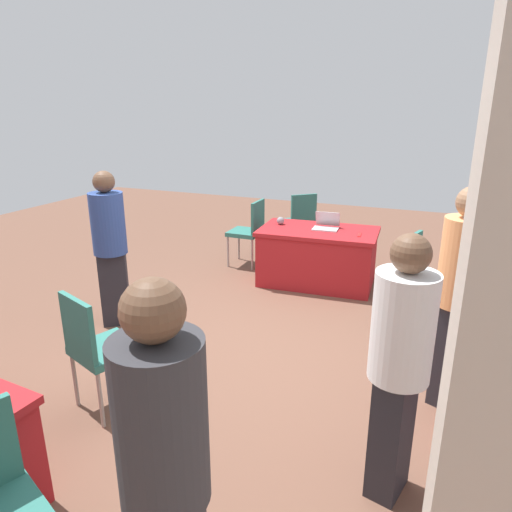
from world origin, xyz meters
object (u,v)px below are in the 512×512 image
(chair_tucked_left, at_px, (422,273))
(person_organiser, at_px, (460,289))
(person_attendee_standing, at_px, (399,359))
(person_presenter, at_px, (110,242))
(laptop_silver, at_px, (326,226))
(scissors_red, at_px, (359,235))
(person_attendee_browsing, at_px, (165,468))
(chair_back_row, at_px, (250,228))
(chair_near_front, at_px, (300,219))
(table_foreground, at_px, (317,256))
(yarn_ball, at_px, (281,221))
(chair_by_pillar, at_px, (97,344))

(chair_tucked_left, relative_size, person_organiser, 0.56)
(person_attendee_standing, bearing_deg, person_presenter, 81.60)
(laptop_silver, bearing_deg, scissors_red, 158.12)
(person_presenter, distance_m, person_attendee_browsing, 3.36)
(chair_back_row, relative_size, person_attendee_standing, 0.60)
(chair_tucked_left, height_order, person_organiser, person_organiser)
(chair_near_front, bearing_deg, chair_tucked_left, -86.61)
(person_attendee_browsing, distance_m, laptop_silver, 4.57)
(chair_near_front, bearing_deg, laptop_silver, -100.29)
(person_presenter, xyz_separation_m, person_attendee_browsing, (-2.28, 2.46, 0.04))
(person_attendee_browsing, height_order, person_organiser, person_organiser)
(table_foreground, bearing_deg, chair_tucked_left, 151.69)
(laptop_silver, distance_m, yarn_ball, 0.62)
(person_organiser, bearing_deg, person_presenter, -68.98)
(chair_by_pillar, xyz_separation_m, laptop_silver, (-0.87, -3.32, 0.21))
(person_attendee_standing, xyz_separation_m, person_organiser, (-0.31, -1.10, 0.06))
(table_foreground, height_order, chair_by_pillar, chair_by_pillar)
(person_presenter, bearing_deg, table_foreground, -163.83)
(chair_tucked_left, height_order, person_presenter, person_presenter)
(table_foreground, xyz_separation_m, scissors_red, (-0.54, 0.07, 0.37))
(person_attendee_browsing, bearing_deg, table_foreground, 72.73)
(chair_tucked_left, relative_size, person_presenter, 0.59)
(person_attendee_standing, distance_m, person_attendee_browsing, 1.43)
(table_foreground, relative_size, chair_by_pillar, 1.60)
(chair_by_pillar, distance_m, laptop_silver, 3.44)
(person_presenter, bearing_deg, scissors_red, -172.91)
(person_organiser, bearing_deg, scissors_red, -128.51)
(person_presenter, relative_size, person_attendee_browsing, 0.96)
(chair_by_pillar, xyz_separation_m, yarn_ball, (-0.25, -3.32, 0.22))
(chair_near_front, bearing_deg, chair_by_pillar, -134.41)
(chair_by_pillar, height_order, person_organiser, person_organiser)
(person_presenter, bearing_deg, chair_near_front, -142.22)
(chair_near_front, bearing_deg, scissors_red, -89.80)
(person_attendee_browsing, distance_m, person_organiser, 2.55)
(chair_tucked_left, height_order, person_attendee_standing, person_attendee_standing)
(person_attendee_standing, height_order, person_organiser, person_organiser)
(chair_near_front, xyz_separation_m, person_organiser, (-2.26, 3.31, 0.41))
(person_organiser, relative_size, laptop_silver, 5.08)
(table_foreground, xyz_separation_m, chair_by_pillar, (0.79, 3.25, 0.19))
(chair_back_row, xyz_separation_m, scissors_red, (-1.64, 0.39, 0.18))
(laptop_silver, bearing_deg, chair_back_row, -16.04)
(person_organiser, distance_m, scissors_red, 2.34)
(table_foreground, height_order, person_attendee_browsing, person_attendee_browsing)
(chair_near_front, xyz_separation_m, chair_tucked_left, (-1.95, 1.91, 0.01))
(person_organiser, bearing_deg, table_foreground, -119.14)
(table_foreground, height_order, person_organiser, person_organiser)
(scissors_red, bearing_deg, laptop_silver, -113.18)
(chair_tucked_left, distance_m, person_presenter, 3.27)
(chair_tucked_left, bearing_deg, table_foreground, -102.34)
(chair_back_row, bearing_deg, person_attendee_standing, -145.68)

